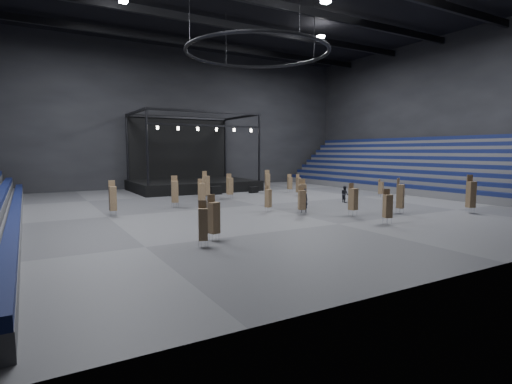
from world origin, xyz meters
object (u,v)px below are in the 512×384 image
chair_stack_7 (303,193)px  crew_member (345,194)px  chair_stack_6 (267,181)px  chair_stack_10 (202,191)px  flight_case_mid (215,190)px  flight_case_left (205,192)px  chair_stack_5 (203,223)px  chair_stack_3 (113,198)px  chair_stack_13 (268,198)px  chair_stack_11 (388,206)px  chair_stack_15 (214,217)px  flight_case_right (254,190)px  chair_stack_1 (302,200)px  chair_stack_8 (471,194)px  chair_stack_17 (353,199)px  chair_stack_4 (400,196)px  man_center (304,200)px  chair_stack_16 (298,185)px  chair_stack_9 (206,185)px  chair_stack_0 (290,183)px  chair_stack_12 (175,191)px  stage (191,178)px  chair_stack_14 (230,186)px

chair_stack_7 → crew_member: bearing=37.4°
chair_stack_6 → chair_stack_10: 11.20m
flight_case_mid → flight_case_left: bearing=-156.4°
flight_case_left → chair_stack_5: bearing=-112.9°
chair_stack_3 → chair_stack_13: size_ratio=1.26×
chair_stack_5 → chair_stack_13: 12.22m
chair_stack_11 → chair_stack_15: (-11.82, 1.07, 0.08)m
chair_stack_15 → chair_stack_5: bearing=-150.1°
flight_case_right → chair_stack_1: size_ratio=0.48×
chair_stack_1 → chair_stack_6: size_ratio=0.82×
crew_member → chair_stack_6: bearing=20.7°
flight_case_mid → chair_stack_10: (-4.37, -6.77, 0.74)m
chair_stack_8 → chair_stack_17: 9.37m
chair_stack_4 → man_center: bearing=124.2°
flight_case_mid → chair_stack_13: 13.45m
flight_case_left → chair_stack_16: (8.76, -4.69, 0.76)m
man_center → chair_stack_6: bearing=-88.5°
chair_stack_9 → chair_stack_13: size_ratio=1.35×
chair_stack_0 → chair_stack_16: chair_stack_16 is taller
flight_case_left → chair_stack_3: chair_stack_3 is taller
chair_stack_5 → chair_stack_13: size_ratio=1.12×
chair_stack_4 → chair_stack_17: size_ratio=1.11×
flight_case_left → chair_stack_16: size_ratio=0.53×
chair_stack_6 → chair_stack_9: 8.64m
chair_stack_9 → chair_stack_15: 17.99m
chair_stack_0 → chair_stack_16: size_ratio=0.92×
chair_stack_8 → chair_stack_15: size_ratio=1.19×
chair_stack_13 → chair_stack_16: bearing=20.5°
chair_stack_1 → chair_stack_9: (-2.53, 12.09, 0.29)m
chair_stack_11 → chair_stack_12: chair_stack_12 is taller
chair_stack_0 → chair_stack_13: (-9.65, -10.92, -0.05)m
flight_case_right → chair_stack_4: bearing=-82.9°
man_center → flight_case_left: bearing=-59.6°
flight_case_left → flight_case_mid: flight_case_mid is taller
stage → chair_stack_6: bearing=-54.0°
flight_case_left → chair_stack_17: chair_stack_17 is taller
chair_stack_11 → man_center: 6.84m
chair_stack_12 → chair_stack_15: size_ratio=1.09×
chair_stack_0 → chair_stack_10: bearing=-146.0°
chair_stack_7 → chair_stack_16: (5.64, 8.32, -0.12)m
chair_stack_17 → flight_case_mid: bearing=90.9°
chair_stack_6 → chair_stack_14: (-5.98, -2.60, -0.05)m
chair_stack_6 → chair_stack_10: (-9.99, -5.07, -0.16)m
chair_stack_10 → chair_stack_17: size_ratio=0.95×
chair_stack_0 → chair_stack_9: chair_stack_9 is taller
chair_stack_13 → chair_stack_0: bearing=26.6°
flight_case_left → chair_stack_0: 9.86m
chair_stack_14 → chair_stack_1: bearing=-87.6°
chair_stack_5 → chair_stack_12: size_ratio=0.87×
chair_stack_3 → chair_stack_4: (19.15, -9.54, 0.02)m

